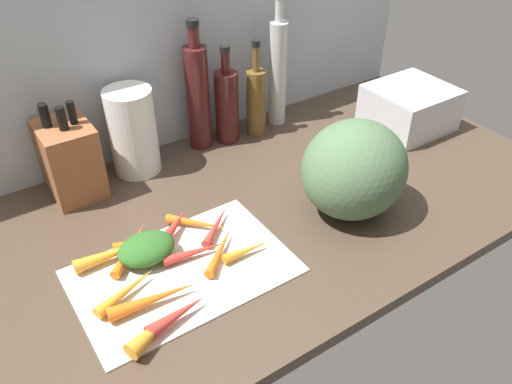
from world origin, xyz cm
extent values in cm
cube|color=#47382B|center=(0.00, 0.00, -1.50)|extent=(170.00, 80.00, 3.00)
cube|color=#ADB7C1|center=(0.00, 38.50, 30.00)|extent=(170.00, 3.00, 60.00)
cube|color=beige|center=(-16.99, -10.62, 0.40)|extent=(43.26, 28.31, 0.80)
cone|color=orange|center=(-26.71, -0.09, 2.25)|extent=(17.58, 3.72, 2.89)
cone|color=red|center=(-12.97, -8.67, 1.93)|extent=(14.04, 4.43, 2.26)
cone|color=red|center=(-23.72, -21.76, 2.23)|extent=(12.93, 4.87, 2.86)
cone|color=orange|center=(-25.61, -15.93, 2.22)|extent=(17.74, 4.72, 2.85)
cone|color=orange|center=(-7.95, -0.89, 1.85)|extent=(11.62, 12.57, 2.11)
cone|color=orange|center=(-29.11, -10.96, 2.04)|extent=(14.23, 7.16, 2.48)
cone|color=red|center=(-13.98, -0.33, 2.46)|extent=(13.24, 11.26, 3.32)
cone|color=orange|center=(-8.51, -11.11, 1.84)|extent=(12.22, 11.17, 2.08)
cone|color=orange|center=(-3.76, -14.12, 1.87)|extent=(11.04, 2.72, 2.13)
cone|color=red|center=(-4.92, -3.52, 1.80)|extent=(11.65, 10.24, 2.00)
cone|color=orange|center=(-21.42, 0.53, 1.99)|extent=(11.18, 4.63, 2.37)
cone|color=orange|center=(-29.20, -22.96, 2.50)|extent=(11.13, 7.14, 3.40)
cone|color=orange|center=(-23.68, 0.16, 1.88)|extent=(13.08, 13.19, 2.16)
ellipsoid|color=#2D6023|center=(-21.51, -3.61, 3.34)|extent=(12.02, 9.24, 5.08)
ellipsoid|color=#4C6B47|center=(24.90, -13.96, 11.29)|extent=(24.48, 22.57, 22.59)
cube|color=brown|center=(-25.67, 28.81, 9.14)|extent=(11.73, 15.01, 18.28)
cylinder|color=black|center=(-28.41, 30.10, 21.03)|extent=(2.17, 2.17, 5.50)
cylinder|color=black|center=(-25.67, 26.72, 21.03)|extent=(2.12, 2.12, 5.50)
cylinder|color=black|center=(-22.93, 28.16, 21.03)|extent=(1.81, 1.81, 5.50)
cylinder|color=white|center=(-9.26, 29.50, 11.16)|extent=(11.90, 11.90, 22.32)
cylinder|color=#471919|center=(10.30, 31.15, 14.08)|extent=(6.22, 6.22, 28.15)
cylinder|color=#471919|center=(10.30, 31.15, 30.86)|extent=(2.85, 2.85, 5.42)
cylinder|color=black|center=(10.30, 31.15, 34.37)|extent=(3.28, 3.28, 1.60)
cylinder|color=#471919|center=(18.11, 29.55, 10.07)|extent=(6.50, 6.50, 20.13)
cylinder|color=#471919|center=(18.11, 29.55, 22.96)|extent=(2.32, 2.32, 5.65)
cylinder|color=black|center=(18.11, 29.55, 26.59)|extent=(2.67, 2.67, 1.60)
cylinder|color=brown|center=(26.81, 28.17, 9.49)|extent=(5.47, 5.47, 18.97)
cylinder|color=brown|center=(26.81, 28.17, 22.43)|extent=(1.93, 1.93, 6.92)
cylinder|color=black|center=(26.81, 28.17, 26.69)|extent=(2.22, 2.22, 1.60)
cylinder|color=silver|center=(35.79, 30.47, 14.97)|extent=(5.09, 5.09, 29.94)
cylinder|color=silver|center=(35.79, 30.47, 33.08)|extent=(2.26, 2.26, 6.28)
cube|color=silver|center=(65.78, 6.53, 6.14)|extent=(22.25, 20.44, 12.28)
camera|label=1|loc=(-46.69, -81.72, 75.95)|focal=36.56mm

